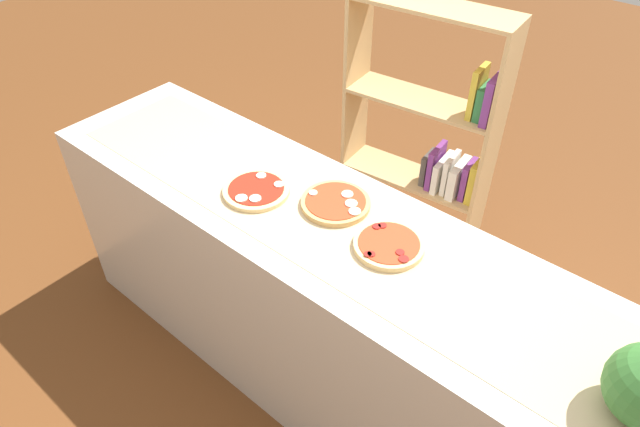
{
  "coord_description": "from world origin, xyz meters",
  "views": [
    {
      "loc": [
        1.01,
        -1.19,
        2.3
      ],
      "look_at": [
        0.0,
        0.0,
        0.98
      ],
      "focal_mm": 31.59,
      "sensor_mm": 36.0,
      "label": 1
    }
  ],
  "objects_px": {
    "pizza_mozzarella_0": "(256,190)",
    "pizza_mozzarella_1": "(336,203)",
    "bookshelf": "(432,152)",
    "pizza_pepperoni_2": "(389,245)"
  },
  "relations": [
    {
      "from": "pizza_mozzarella_0",
      "to": "pizza_mozzarella_1",
      "type": "xyz_separation_m",
      "value": [
        0.28,
        0.14,
        0.0
      ]
    },
    {
      "from": "pizza_mozzarella_1",
      "to": "bookshelf",
      "type": "relative_size",
      "value": 0.18
    },
    {
      "from": "pizza_mozzarella_0",
      "to": "pizza_mozzarella_1",
      "type": "height_order",
      "value": "pizza_mozzarella_1"
    },
    {
      "from": "pizza_mozzarella_1",
      "to": "pizza_pepperoni_2",
      "type": "bearing_deg",
      "value": -12.26
    },
    {
      "from": "pizza_mozzarella_0",
      "to": "bookshelf",
      "type": "xyz_separation_m",
      "value": [
        0.17,
        1.08,
        -0.3
      ]
    },
    {
      "from": "pizza_mozzarella_1",
      "to": "bookshelf",
      "type": "distance_m",
      "value": 1.0
    },
    {
      "from": "bookshelf",
      "to": "pizza_pepperoni_2",
      "type": "bearing_deg",
      "value": -68.35
    },
    {
      "from": "pizza_pepperoni_2",
      "to": "bookshelf",
      "type": "xyz_separation_m",
      "value": [
        -0.4,
        1.0,
        -0.3
      ]
    },
    {
      "from": "pizza_mozzarella_1",
      "to": "pizza_pepperoni_2",
      "type": "height_order",
      "value": "same"
    },
    {
      "from": "pizza_mozzarella_0",
      "to": "pizza_pepperoni_2",
      "type": "distance_m",
      "value": 0.57
    }
  ]
}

